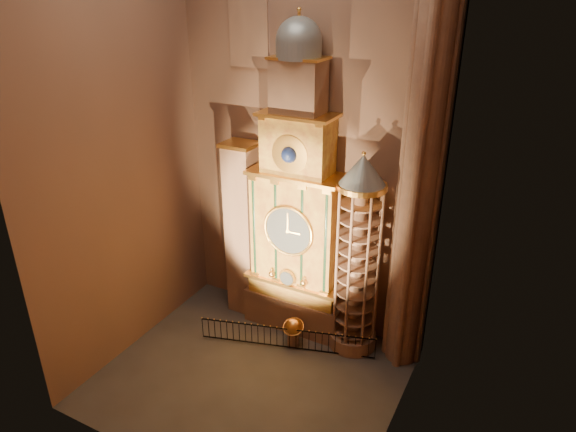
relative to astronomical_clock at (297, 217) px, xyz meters
The scene contains 11 objects.
floor 8.32m from the astronomical_clock, 90.00° to the right, with size 14.00×14.00×0.00m, color #383330.
wall_back 4.45m from the astronomical_clock, 90.00° to the left, with size 22.00×22.00×0.00m, color #885E49.
wall_left 9.61m from the astronomical_clock, 144.66° to the right, with size 22.00×22.00×0.00m, color #885E49.
wall_right 9.61m from the astronomical_clock, 35.34° to the right, with size 22.00×22.00×0.00m, color #885E49.
astronomical_clock is the anchor object (origin of this frame).
portrait_tower 3.73m from the astronomical_clock, behind, with size 1.80×1.60×10.20m.
stair_turret 3.78m from the astronomical_clock, ahead, with size 2.50×2.50×10.80m.
gothic_pier 7.48m from the astronomical_clock, ahead, with size 2.04×2.04×22.00m.
stained_glass_window 10.37m from the astronomical_clock, 163.43° to the left, with size 2.20×0.14×5.20m.
celestial_globe 6.01m from the astronomical_clock, 67.93° to the right, with size 1.21×1.15×1.66m.
iron_railing 6.45m from the astronomical_clock, 76.21° to the right, with size 8.93×2.68×1.22m.
Camera 1 is at (10.81, -16.71, 17.75)m, focal length 32.00 mm.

